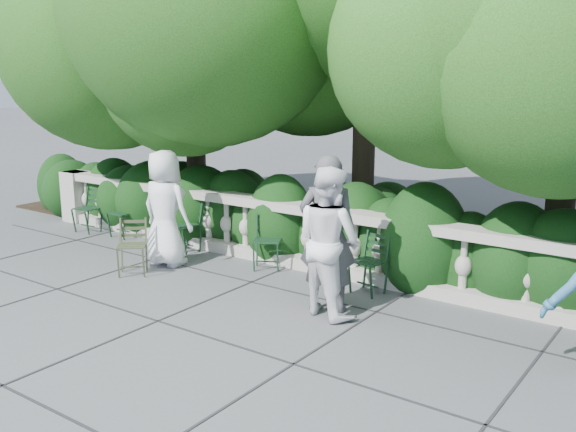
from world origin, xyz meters
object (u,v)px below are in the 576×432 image
Objects in this scene: chair_a at (82,233)px; person_casual_man at (329,241)px; chair_c at (179,253)px; chair_weathered at (132,278)px; person_businessman at (165,208)px; person_woman_grey at (327,234)px; chair_b at (117,239)px; chair_e at (361,296)px; chair_d at (266,272)px.

person_casual_man is (5.85, -0.75, 0.93)m from chair_a.
chair_c and chair_weathered have the same top height.
person_woman_grey is (3.05, -0.19, 0.09)m from person_businessman.
chair_weathered is (0.38, -1.35, 0.00)m from chair_c.
chair_a is at bearing -11.69° from person_businessman.
person_woman_grey is (3.37, -0.78, 0.99)m from chair_c.
person_businessman is (0.33, -0.58, 0.90)m from chair_c.
chair_b is 5.06m from chair_e.
chair_weathered is at bearing -27.70° from chair_a.
chair_d is (4.20, 0.13, 0.00)m from chair_a.
chair_c is 0.43× the size of person_woman_grey.
chair_a is 0.47× the size of person_businessman.
chair_d is (3.38, 0.00, 0.00)m from chair_b.
person_businessman is at bearing 171.92° from chair_d.
chair_a is at bearing -170.90° from chair_e.
chair_b is 0.43× the size of person_woman_grey.
person_casual_man reaches higher than person_businessman.
chair_d is 1.00× the size of chair_e.
chair_a is 1.00× the size of chair_weathered.
chair_d is 2.01m from person_woman_grey.
chair_a is 1.00× the size of chair_c.
chair_b is at bearing 104.81° from chair_weathered.
chair_a is at bearing -169.06° from chair_c.
person_casual_man reaches higher than chair_b.
person_woman_grey reaches higher than chair_b.
person_businessman reaches higher than chair_a.
chair_e is at bearing -18.05° from chair_weathered.
chair_a is 3.04m from chair_weathered.
chair_d is at bearing 1.07° from chair_b.
person_casual_man is (3.07, 0.48, 0.93)m from chair_weathered.
person_woman_grey is at bearing 174.26° from person_businessman.
person_casual_man reaches higher than chair_d.
chair_d is at bearing -48.79° from person_woman_grey.
chair_e is at bearing -121.27° from person_woman_grey.
chair_c is at bearing -172.67° from chair_e.
person_casual_man is (3.13, -0.29, 0.03)m from person_businessman.
chair_a and chair_weathered have the same top height.
person_businessman reaches higher than chair_weathered.
chair_d is 2.09m from person_casual_man.
person_woman_grey is at bearing -29.39° from chair_weathered.
chair_weathered is at bearing -33.82° from chair_b.
person_businessman reaches higher than chair_c.
chair_b is 0.45× the size of person_casual_man.
person_businessman is at bearing 11.93° from person_casual_man.
chair_d is 1.68m from chair_e.
chair_b is at bearing -31.20° from person_woman_grey.
person_woman_grey is at bearing -10.31° from chair_a.
chair_d is 0.47× the size of person_businessman.
person_woman_grey is (2.99, 0.58, 0.99)m from chair_weathered.
chair_b is 0.47× the size of person_businessman.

